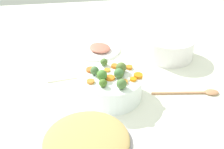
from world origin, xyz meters
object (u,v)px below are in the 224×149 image
object	(u,v)px
serving_bowl_carrots	(112,86)
casserole_dish	(169,47)
ham_plate	(97,49)
wooden_spoon	(199,92)

from	to	relation	value
serving_bowl_carrots	casserole_dish	size ratio (longest dim) A/B	1.02
casserole_dish	serving_bowl_carrots	bearing A→B (deg)	-49.41
serving_bowl_carrots	casserole_dish	bearing A→B (deg)	130.59
serving_bowl_carrots	casserole_dish	xyz separation A→B (m)	(-0.29, 0.34, 0.01)
serving_bowl_carrots	ham_plate	size ratio (longest dim) A/B	1.03
wooden_spoon	casserole_dish	world-z (taller)	casserole_dish
serving_bowl_carrots	ham_plate	bearing A→B (deg)	-177.50
serving_bowl_carrots	casserole_dish	distance (m)	0.44
casserole_dish	ham_plate	xyz separation A→B (m)	(-0.12, -0.35, -0.05)
serving_bowl_carrots	ham_plate	xyz separation A→B (m)	(-0.41, -0.02, -0.04)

